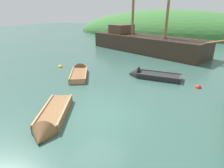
# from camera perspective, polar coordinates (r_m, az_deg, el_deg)

# --- Properties ---
(ground_plane) EXTENTS (120.00, 120.00, 0.00)m
(ground_plane) POSITION_cam_1_polar(r_m,az_deg,el_deg) (8.96, -3.86, -8.90)
(ground_plane) COLOR #33564C
(shore_hill) EXTENTS (41.82, 20.19, 9.78)m
(shore_hill) POSITION_cam_1_polar(r_m,az_deg,el_deg) (43.15, 15.94, 14.51)
(shore_hill) COLOR #387033
(shore_hill) RESTS_ON ground
(sailing_ship) EXTENTS (16.80, 7.99, 13.00)m
(sailing_ship) POSITION_cam_1_polar(r_m,az_deg,el_deg) (23.22, 9.83, 11.56)
(sailing_ship) COLOR #38281E
(sailing_ship) RESTS_ON ground
(rowboat_portside) EXTENTS (2.72, 3.70, 1.01)m
(rowboat_portside) POSITION_cam_1_polar(r_m,az_deg,el_deg) (8.67, -18.11, -10.31)
(rowboat_portside) COLOR brown
(rowboat_portside) RESTS_ON ground
(rowboat_center) EXTENTS (3.90, 1.60, 1.17)m
(rowboat_center) POSITION_cam_1_polar(r_m,az_deg,el_deg) (13.91, 11.42, 2.44)
(rowboat_center) COLOR black
(rowboat_center) RESTS_ON ground
(rowboat_far) EXTENTS (3.05, 3.73, 1.08)m
(rowboat_far) POSITION_cam_1_polar(r_m,az_deg,el_deg) (14.52, -9.91, 3.33)
(rowboat_far) COLOR brown
(rowboat_far) RESTS_ON ground
(buoy_red) EXTENTS (0.38, 0.38, 0.38)m
(buoy_red) POSITION_cam_1_polar(r_m,az_deg,el_deg) (13.00, 24.87, -1.04)
(buoy_red) COLOR red
(buoy_red) RESTS_ON ground
(buoy_yellow) EXTENTS (0.41, 0.41, 0.41)m
(buoy_yellow) POSITION_cam_1_polar(r_m,az_deg,el_deg) (16.80, -15.48, 4.97)
(buoy_yellow) COLOR yellow
(buoy_yellow) RESTS_ON ground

